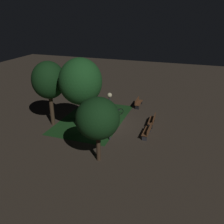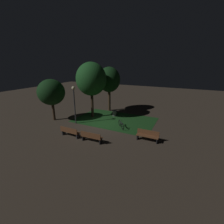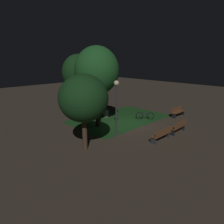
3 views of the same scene
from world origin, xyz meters
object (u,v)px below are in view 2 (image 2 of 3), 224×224
(bench_back_row, at_px, (148,135))
(tree_tall_center, at_px, (91,79))
(trash_bin, at_px, (114,113))
(bench_lawn_edge, at_px, (70,132))
(bench_by_lamp, at_px, (91,137))
(tree_right_canopy, at_px, (109,80))
(bicycle, at_px, (121,124))
(tree_left_canopy, at_px, (51,92))
(lamp_post_path_center, at_px, (74,98))

(bench_back_row, bearing_deg, tree_tall_center, 157.57)
(bench_back_row, distance_m, trash_bin, 6.82)
(bench_lawn_edge, distance_m, bench_by_lamp, 2.22)
(bench_back_row, height_order, tree_right_canopy, tree_right_canopy)
(bench_back_row, xyz_separation_m, trash_bin, (-5.14, 4.48, -0.13))
(bench_by_lamp, distance_m, bicycle, 3.92)
(bench_lawn_edge, bearing_deg, tree_left_canopy, 150.58)
(tree_left_canopy, bearing_deg, lamp_post_path_center, 4.23)
(lamp_post_path_center, bearing_deg, bench_back_row, -3.40)
(lamp_post_path_center, bearing_deg, trash_bin, 56.70)
(trash_bin, bearing_deg, tree_tall_center, -146.39)
(bench_lawn_edge, bearing_deg, tree_right_canopy, 93.76)
(bench_back_row, relative_size, lamp_post_path_center, 0.46)
(bench_lawn_edge, relative_size, bench_by_lamp, 0.99)
(bench_lawn_edge, xyz_separation_m, bench_by_lamp, (2.22, 0.00, 0.00))
(bench_by_lamp, distance_m, bench_back_row, 4.59)
(lamp_post_path_center, bearing_deg, bench_lawn_edge, -60.10)
(bench_lawn_edge, height_order, lamp_post_path_center, lamp_post_path_center)
(tree_left_canopy, bearing_deg, bench_by_lamp, -20.60)
(bench_by_lamp, height_order, tree_right_canopy, tree_right_canopy)
(tree_left_canopy, relative_size, bicycle, 3.50)
(tree_tall_center, xyz_separation_m, bicycle, (4.31, -1.49, -4.08))
(tree_left_canopy, xyz_separation_m, bicycle, (7.64, 1.28, -2.80))
(bench_back_row, height_order, lamp_post_path_center, lamp_post_path_center)
(bench_lawn_edge, height_order, tree_right_canopy, tree_right_canopy)
(tree_tall_center, relative_size, lamp_post_path_center, 1.60)
(bench_lawn_edge, xyz_separation_m, lamp_post_path_center, (-1.56, 2.72, 2.25))
(bench_by_lamp, bearing_deg, bicycle, 75.57)
(tree_left_canopy, relative_size, lamp_post_path_center, 1.15)
(bench_back_row, relative_size, tree_tall_center, 0.29)
(bench_lawn_edge, bearing_deg, bench_back_row, 19.97)
(trash_bin, height_order, bicycle, bicycle)
(bench_back_row, xyz_separation_m, tree_left_canopy, (-10.65, 0.25, 2.66))
(tree_tall_center, bearing_deg, trash_bin, 33.61)
(bench_back_row, bearing_deg, lamp_post_path_center, 176.60)
(lamp_post_path_center, height_order, trash_bin, lamp_post_path_center)
(bench_lawn_edge, xyz_separation_m, tree_tall_center, (-1.11, 5.28, 3.94))
(bench_back_row, relative_size, bicycle, 1.39)
(bicycle, bearing_deg, tree_left_canopy, -170.46)
(tree_left_canopy, distance_m, bicycle, 8.23)
(bench_lawn_edge, height_order, bicycle, bicycle)
(tree_right_canopy, distance_m, tree_tall_center, 3.32)
(tree_tall_center, bearing_deg, tree_left_canopy, -140.18)
(bench_by_lamp, bearing_deg, bench_lawn_edge, -180.00)
(bench_lawn_edge, relative_size, trash_bin, 2.55)
(tree_tall_center, bearing_deg, tree_right_canopy, 80.35)
(trash_bin, bearing_deg, bicycle, -54.29)
(lamp_post_path_center, bearing_deg, tree_left_canopy, -175.77)
(bench_back_row, relative_size, tree_left_canopy, 0.40)
(bench_back_row, xyz_separation_m, bicycle, (-3.02, 1.53, -0.14))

